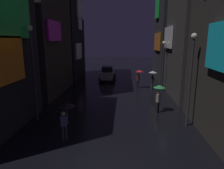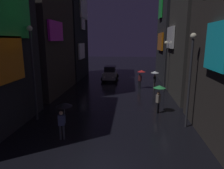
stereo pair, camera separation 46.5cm
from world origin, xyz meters
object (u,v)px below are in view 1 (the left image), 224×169
Objects in this scene: pedestrian_near_crossing_clear at (153,75)px; streetlamp_left_near at (33,64)px; pedestrian_midstreet_centre_black at (66,111)px; car_distant at (108,73)px; streetlamp_right_near at (191,70)px; pedestrian_midstreet_left_green at (159,91)px; streetlamp_right_far at (163,60)px; pedestrian_foreground_left_red at (139,74)px.

streetlamp_left_near is (-9.09, -9.34, 2.22)m from pedestrian_near_crossing_clear.
pedestrian_midstreet_centre_black reaches higher than car_distant.
pedestrian_near_crossing_clear is at bearing 62.23° from pedestrian_midstreet_centre_black.
streetlamp_right_near is (7.19, 2.28, 1.95)m from pedestrian_midstreet_centre_black.
pedestrian_midstreet_left_green is at bearing 120.16° from streetlamp_right_near.
car_distant is at bearing 113.16° from streetlamp_right_near.
streetlamp_right_far is at bearing 57.51° from pedestrian_midstreet_centre_black.
pedestrian_foreground_left_red is at bearing 68.99° from pedestrian_midstreet_centre_black.
pedestrian_near_crossing_clear and pedestrian_foreground_left_red have the same top height.
streetlamp_right_far is (2.39, -1.22, 1.68)m from pedestrian_foreground_left_red.
pedestrian_midstreet_centre_black is at bearing -140.64° from pedestrian_midstreet_left_green.
car_distant is 0.78× the size of streetlamp_right_far.
pedestrian_midstreet_centre_black is at bearing -42.47° from streetlamp_left_near.
pedestrian_near_crossing_clear is 7.58m from car_distant.
pedestrian_foreground_left_red reaches higher than car_distant.
streetlamp_left_near is 1.19× the size of streetlamp_right_far.
streetlamp_right_far is (6.36, -5.86, 2.42)m from car_distant.
streetlamp_right_far is (0.91, -0.63, 1.68)m from pedestrian_near_crossing_clear.
streetlamp_right_near is (10.00, -0.29, -0.27)m from streetlamp_left_near.
pedestrian_midstreet_left_green is 13.38m from car_distant.
car_distant is 8.98m from streetlamp_right_far.
pedestrian_near_crossing_clear is at bearing -43.81° from car_distant.
streetlamp_right_far reaches higher than pedestrian_midstreet_centre_black.
pedestrian_near_crossing_clear is at bearing 45.79° from streetlamp_left_near.
streetlamp_right_near reaches higher than pedestrian_foreground_left_red.
pedestrian_near_crossing_clear is (6.28, 11.92, 0.00)m from pedestrian_midstreet_centre_black.
pedestrian_near_crossing_clear is at bearing -21.62° from pedestrian_foreground_left_red.
streetlamp_right_far is (10.00, 8.71, -0.54)m from streetlamp_left_near.
pedestrian_midstreet_left_green is 9.12m from streetlamp_left_near.
streetlamp_left_near is at bearing -127.49° from pedestrian_foreground_left_red.
pedestrian_midstreet_centre_black is 0.34× the size of streetlamp_left_near.
streetlamp_left_near reaches higher than car_distant.
pedestrian_midstreet_centre_black and pedestrian_foreground_left_red have the same top height.
streetlamp_right_far reaches higher than pedestrian_foreground_left_red.
pedestrian_near_crossing_clear is 1.00× the size of pedestrian_midstreet_left_green.
streetlamp_right_near is (2.39, -10.22, 1.95)m from pedestrian_foreground_left_red.
car_distant is (0.83, 17.14, -0.74)m from pedestrian_midstreet_centre_black.
streetlamp_left_near reaches higher than streetlamp_right_far.
pedestrian_foreground_left_red is 0.36× the size of streetlamp_right_near.
car_distant is 0.66× the size of streetlamp_left_near.
streetlamp_left_near reaches higher than streetlamp_right_near.
pedestrian_midstreet_centre_black is 13.39m from pedestrian_foreground_left_red.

